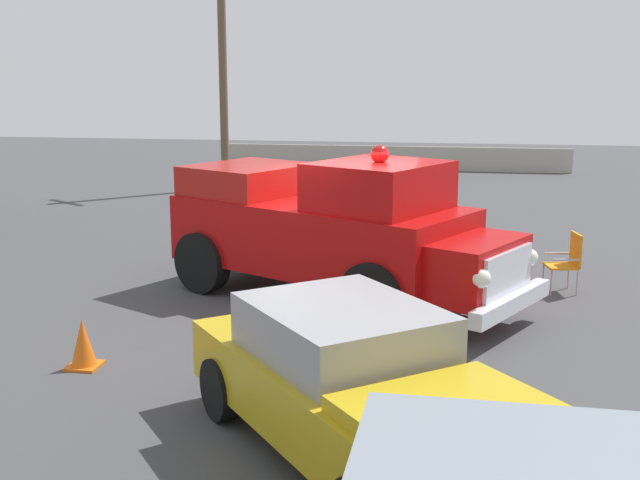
{
  "coord_description": "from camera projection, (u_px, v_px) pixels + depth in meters",
  "views": [
    {
      "loc": [
        1.83,
        -12.37,
        3.69
      ],
      "look_at": [
        -0.31,
        0.3,
        0.96
      ],
      "focal_mm": 44.79,
      "sensor_mm": 36.0,
      "label": 1
    }
  ],
  "objects": [
    {
      "name": "traffic_cone",
      "position": [
        83.0,
        344.0,
        10.08
      ],
      "size": [
        0.4,
        0.4,
        0.64
      ],
      "color": "orange",
      "rests_on": "ground"
    },
    {
      "name": "classic_hot_rod",
      "position": [
        360.0,
        386.0,
        7.62
      ],
      "size": [
        4.17,
        4.56,
        1.46
      ],
      "color": "black",
      "rests_on": "ground"
    },
    {
      "name": "utility_pole",
      "position": [
        223.0,
        63.0,
        24.81
      ],
      "size": [
        1.51,
        0.99,
        7.6
      ],
      "color": "brown",
      "rests_on": "ground"
    },
    {
      "name": "lawn_chair_by_car",
      "position": [
        568.0,
        258.0,
        13.48
      ],
      "size": [
        0.59,
        0.59,
        1.02
      ],
      "color": "#B7BABF",
      "rests_on": "ground"
    },
    {
      "name": "ground_plane",
      "position": [
        336.0,
        302.0,
        12.99
      ],
      "size": [
        60.0,
        60.0,
        0.0
      ],
      "primitive_type": "plane",
      "color": "#424244"
    },
    {
      "name": "lawn_chair_near_truck",
      "position": [
        254.0,
        232.0,
        15.69
      ],
      "size": [
        0.66,
        0.66,
        1.02
      ],
      "color": "#B7BABF",
      "rests_on": "ground"
    },
    {
      "name": "background_fence",
      "position": [
        392.0,
        158.0,
        30.36
      ],
      "size": [
        13.29,
        0.12,
        0.9
      ],
      "color": "#A8A393",
      "rests_on": "ground"
    },
    {
      "name": "vintage_fire_truck",
      "position": [
        331.0,
        228.0,
        12.94
      ],
      "size": [
        6.27,
        4.73,
        2.59
      ],
      "color": "black",
      "rests_on": "ground"
    },
    {
      "name": "lawn_chair_spare",
      "position": [
        196.0,
        250.0,
        14.14
      ],
      "size": [
        0.65,
        0.65,
        1.02
      ],
      "color": "#B7BABF",
      "rests_on": "ground"
    },
    {
      "name": "spectator_seated",
      "position": [
        255.0,
        228.0,
        15.54
      ],
      "size": [
        0.57,
        0.64,
        1.29
      ],
      "color": "#383842",
      "rests_on": "ground"
    }
  ]
}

